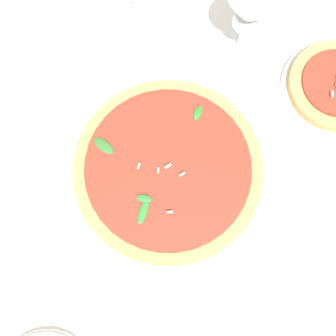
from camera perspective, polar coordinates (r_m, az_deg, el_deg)
name	(u,v)px	position (r m, az deg, el deg)	size (l,w,h in m)	color
ground_plane	(161,155)	(0.72, -0.99, 1.93)	(6.00, 6.00, 0.00)	silver
pizza_arugula_main	(168,170)	(0.70, -0.01, -0.24)	(0.36, 0.36, 0.05)	silver
pizza_personal_side	(335,87)	(0.82, 23.06, 10.80)	(0.20, 0.20, 0.05)	silver
wine_glass	(249,13)	(0.73, 11.61, 21.19)	(0.09, 0.09, 0.15)	white
napkin	(165,15)	(0.84, -0.50, 21.27)	(0.15, 0.10, 0.01)	white
fork	(161,13)	(0.84, -0.99, 21.60)	(0.19, 0.06, 0.00)	silver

